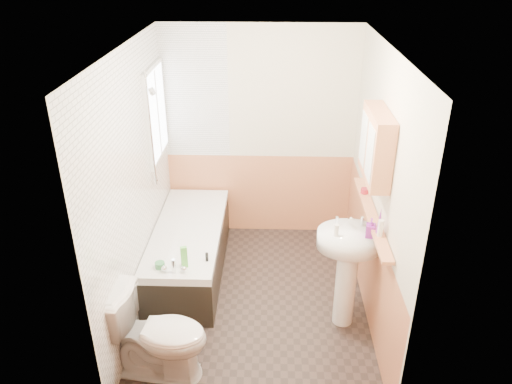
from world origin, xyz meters
TOP-DOWN VIEW (x-y plane):
  - floor at (0.00, 0.00)m, footprint 2.80×2.80m
  - ceiling at (0.00, 0.00)m, footprint 2.80×2.80m
  - wall_back at (0.00, 1.41)m, footprint 2.20×0.02m
  - wall_front at (0.00, -1.41)m, footprint 2.20×0.02m
  - wall_left at (-1.11, 0.00)m, footprint 0.02×2.80m
  - wall_right at (1.11, 0.00)m, footprint 0.02×2.80m
  - wainscot_right at (1.09, 0.00)m, footprint 0.01×2.80m
  - wainscot_front at (0.00, -1.39)m, footprint 2.20×0.01m
  - wainscot_back at (0.00, 1.39)m, footprint 2.20×0.01m
  - tile_cladding_left at (-1.09, 0.00)m, footprint 0.01×2.80m
  - tile_return_back at (-0.73, 1.39)m, footprint 0.75×0.01m
  - window at (-1.06, 0.95)m, footprint 0.03×0.79m
  - bathtub at (-0.73, 0.46)m, footprint 0.70×1.78m
  - shower_riser at (-1.04, 0.58)m, footprint 0.10×0.08m
  - toilet at (-0.76, -0.96)m, footprint 0.88×0.56m
  - sink at (0.84, -0.28)m, footprint 0.58×0.47m
  - pine_shelf at (1.04, -0.12)m, footprint 0.10×1.50m
  - medicine_cabinet at (1.01, -0.11)m, footprint 0.17×0.66m
  - foam_can at (1.04, -0.49)m, footprint 0.05×0.05m
  - green_bottle at (1.04, -0.44)m, footprint 0.06×0.06m
  - black_jar at (1.04, 0.29)m, footprint 0.10×0.10m
  - soap_bottle at (0.99, -0.36)m, footprint 0.11×0.19m
  - clear_bottle at (0.70, -0.36)m, footprint 0.04×0.04m
  - blue_gel at (-0.65, -0.24)m, footprint 0.07×0.05m
  - cream_jar at (-0.87, -0.26)m, footprint 0.09×0.09m
  - orange_bottle at (-0.45, -0.14)m, footprint 0.03×0.03m

SIDE VIEW (x-z plane):
  - floor at x=0.00m, z-range 0.00..0.00m
  - bathtub at x=-0.73m, z-range -0.06..0.64m
  - toilet at x=-0.76m, z-range 0.00..0.81m
  - wainscot_right at x=1.09m, z-range 0.00..1.00m
  - wainscot_front at x=0.00m, z-range 0.00..1.00m
  - wainscot_back at x=0.00m, z-range 0.00..1.00m
  - cream_jar at x=-0.87m, z-range 0.56..0.62m
  - orange_bottle at x=-0.45m, z-range 0.56..0.65m
  - blue_gel at x=-0.65m, z-range 0.56..0.77m
  - sink at x=0.84m, z-range 0.15..1.27m
  - soap_bottle at x=0.99m, z-range 0.99..1.08m
  - clear_bottle at x=0.70m, z-range 0.99..1.11m
  - pine_shelf at x=1.04m, z-range 1.06..1.09m
  - black_jar at x=1.04m, z-range 1.09..1.14m
  - foam_can at x=1.04m, z-range 1.09..1.23m
  - green_bottle at x=1.04m, z-range 1.09..1.32m
  - wall_back at x=0.00m, z-range 0.00..2.50m
  - wall_front at x=0.00m, z-range 0.00..2.50m
  - wall_left at x=-1.11m, z-range 0.00..2.50m
  - wall_right at x=1.11m, z-range 0.00..2.50m
  - tile_cladding_left at x=-1.09m, z-range 0.00..2.50m
  - window at x=-1.06m, z-range 1.15..2.15m
  - shower_riser at x=-1.04m, z-range 1.11..2.28m
  - medicine_cabinet at x=1.01m, z-range 1.43..2.03m
  - tile_return_back at x=-0.73m, z-range 1.00..2.50m
  - ceiling at x=0.00m, z-range 2.50..2.50m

